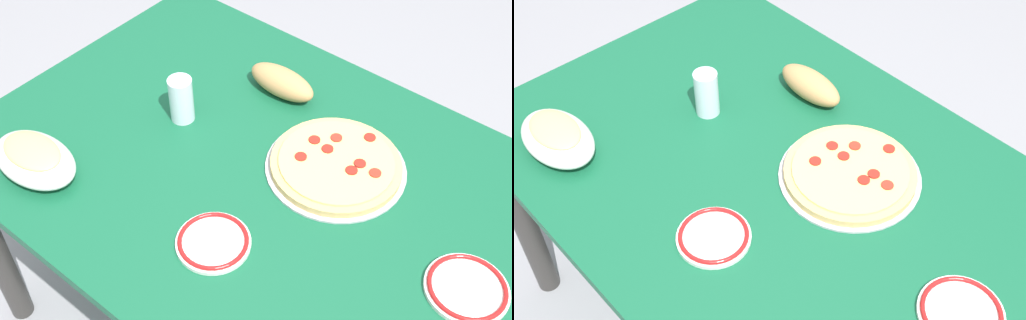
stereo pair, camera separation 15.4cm
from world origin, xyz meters
The scene contains 7 objects.
dining_table centered at (0.00, 0.00, 0.64)m, with size 1.39×0.98×0.75m.
pepperoni_pizza centered at (-0.15, -0.12, 0.77)m, with size 0.34×0.34×0.03m.
baked_pasta_dish centered at (0.41, 0.33, 0.79)m, with size 0.24×0.15×0.08m.
water_glass centered at (0.26, -0.02, 0.81)m, with size 0.06×0.06×0.12m, color silver.
side_plate_near centered at (-0.55, -0.01, 0.76)m, with size 0.18×0.18×0.02m.
side_plate_far centered at (-0.07, 0.23, 0.76)m, with size 0.17×0.17×0.02m.
bread_loaf centered at (0.12, -0.26, 0.79)m, with size 0.20×0.08×0.08m, color tan.
Camera 1 is at (-0.70, 0.86, 1.93)m, focal length 47.02 mm.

